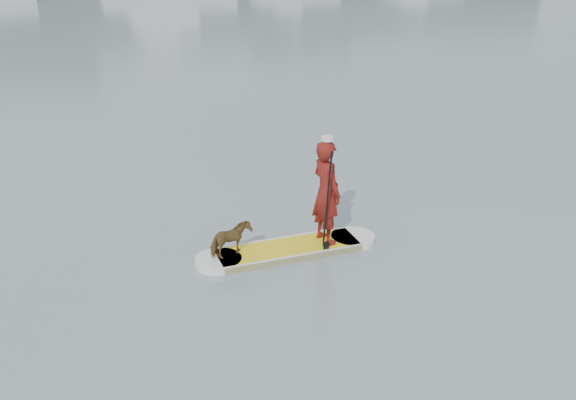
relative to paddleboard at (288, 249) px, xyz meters
name	(u,v)px	position (x,y,z in m)	size (l,w,h in m)	color
ground	(368,194)	(2.49, 2.00, -0.06)	(140.00, 140.00, 0.00)	slate
paddleboard	(288,249)	(0.00, 0.00, 0.00)	(3.30, 0.85, 0.12)	yellow
paddler	(326,192)	(0.70, 0.02, 0.99)	(0.68, 0.44, 1.86)	maroon
white_cap	(328,138)	(0.70, 0.02, 1.95)	(0.22, 0.22, 0.07)	silver
dog	(231,240)	(-1.02, -0.02, 0.36)	(0.32, 0.71, 0.60)	#50351B
paddle	(327,213)	(0.59, -0.31, 0.74)	(0.10, 0.30, 2.00)	black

